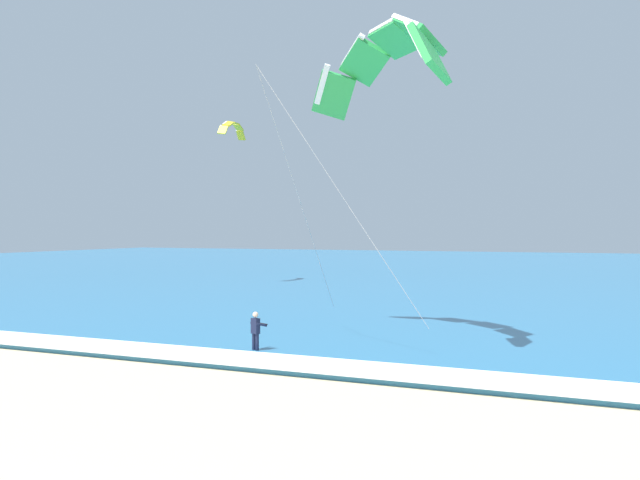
% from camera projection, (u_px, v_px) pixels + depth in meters
% --- Properties ---
extents(sea, '(200.00, 120.00, 0.20)m').
position_uv_depth(sea, '(494.00, 269.00, 75.88)').
color(sea, teal).
rests_on(sea, ground).
extents(surf_foam, '(200.00, 2.34, 0.04)m').
position_uv_depth(surf_foam, '(314.00, 365.00, 21.06)').
color(surf_foam, white).
rests_on(surf_foam, sea).
extents(surfboard, '(0.95, 1.46, 0.09)m').
position_uv_depth(surfboard, '(255.00, 355.00, 23.72)').
color(surfboard, yellow).
rests_on(surfboard, ground).
extents(kitesurfer, '(0.65, 0.65, 1.69)m').
position_uv_depth(kitesurfer, '(256.00, 331.00, 23.72)').
color(kitesurfer, '#191E38').
rests_on(kitesurfer, ground).
extents(kite_primary, '(7.67, 7.12, 12.48)m').
position_uv_depth(kite_primary, '(384.00, 58.00, 26.12)').
color(kite_primary, green).
extents(kite_distant, '(0.99, 4.08, 1.45)m').
position_uv_depth(kite_distant, '(233.00, 128.00, 54.22)').
color(kite_distant, yellow).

